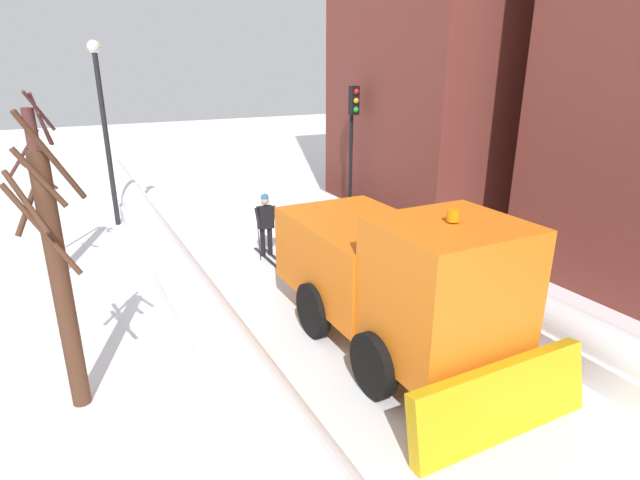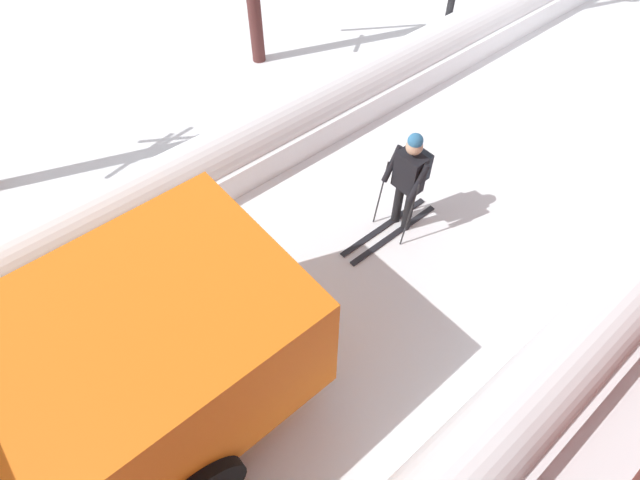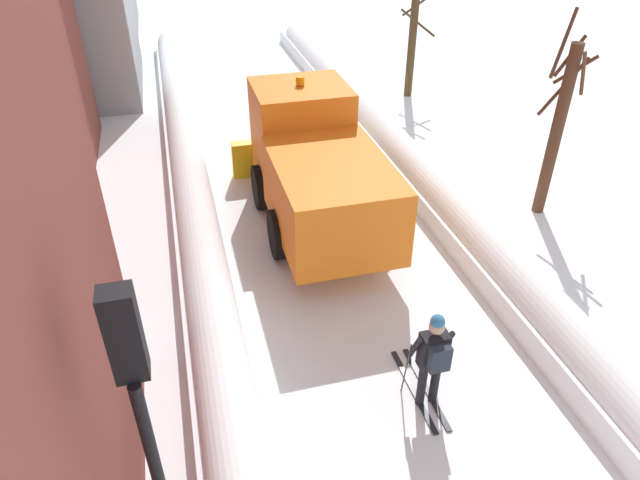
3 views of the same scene
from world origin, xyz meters
name	(u,v)px [view 2 (image 2 of 3)]	position (x,y,z in m)	size (l,w,h in m)	color
ground_plane	(177,395)	(0.00, 10.00, 0.00)	(80.00, 80.00, 0.00)	white
snowbank_right	(71,238)	(2.89, 10.00, 0.40)	(1.10, 36.00, 0.96)	white
skier	(409,178)	(0.19, 5.81, 1.00)	(0.62, 1.80, 1.81)	black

